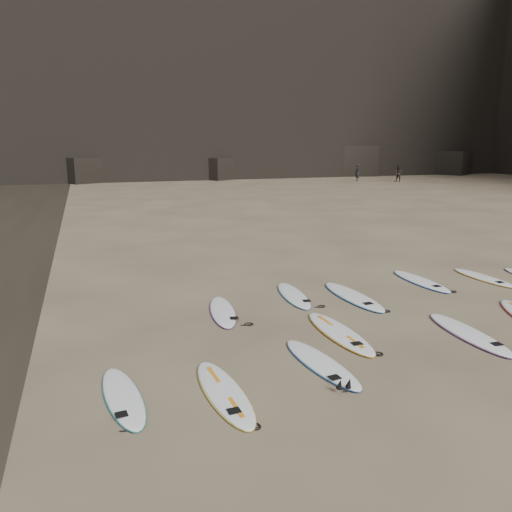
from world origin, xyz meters
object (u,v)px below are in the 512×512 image
(surfboard_1, at_px, (321,363))
(surfboard_6, at_px, (293,295))
(surfboard_11, at_px, (123,396))
(person_b, at_px, (399,173))
(surfboard_9, at_px, (483,277))
(surfboard_0, at_px, (224,392))
(person_a, at_px, (357,173))
(surfboard_7, at_px, (353,296))
(surfboard_2, at_px, (339,332))
(surfboard_3, at_px, (468,333))
(surfboard_5, at_px, (223,311))
(surfboard_8, at_px, (421,281))

(surfboard_1, height_order, surfboard_6, same)
(surfboard_11, bearing_deg, person_b, 44.14)
(surfboard_9, bearing_deg, surfboard_0, -157.25)
(surfboard_1, relative_size, person_a, 1.36)
(surfboard_6, bearing_deg, surfboard_7, -16.18)
(surfboard_2, bearing_deg, surfboard_3, -20.54)
(surfboard_1, bearing_deg, surfboard_9, 21.49)
(surfboard_9, bearing_deg, surfboard_5, -179.14)
(surfboard_2, distance_m, surfboard_8, 5.03)
(surfboard_1, distance_m, surfboard_6, 4.15)
(surfboard_1, xyz_separation_m, surfboard_5, (-0.95, 3.35, -0.00))
(surfboard_3, height_order, surfboard_7, surfboard_7)
(surfboard_6, xyz_separation_m, surfboard_7, (1.43, -0.61, 0.01))
(surfboard_1, xyz_separation_m, surfboard_11, (-3.52, -0.07, -0.00))
(surfboard_3, bearing_deg, surfboard_9, 47.78)
(surfboard_11, bearing_deg, surfboard_8, 19.09)
(surfboard_6, bearing_deg, surfboard_2, -85.71)
(surfboard_2, relative_size, surfboard_9, 1.13)
(surfboard_11, distance_m, person_a, 47.47)
(surfboard_0, height_order, surfboard_11, surfboard_0)
(person_b, bearing_deg, surfboard_9, -66.99)
(surfboard_11, bearing_deg, surfboard_1, -5.01)
(surfboard_2, height_order, person_a, person_a)
(surfboard_1, height_order, surfboard_3, surfboard_3)
(surfboard_0, relative_size, surfboard_9, 1.04)
(surfboard_2, distance_m, surfboard_9, 6.68)
(surfboard_2, relative_size, surfboard_6, 1.11)
(surfboard_2, relative_size, surfboard_8, 1.05)
(surfboard_6, distance_m, person_a, 41.50)
(surfboard_9, distance_m, person_a, 38.80)
(surfboard_9, relative_size, surfboard_11, 1.05)
(surfboard_0, height_order, person_b, person_b)
(surfboard_5, height_order, surfboard_6, surfboard_6)
(surfboard_8, bearing_deg, surfboard_6, -178.73)
(surfboard_6, bearing_deg, surfboard_11, -132.09)
(surfboard_1, height_order, person_b, person_b)
(surfboard_2, bearing_deg, surfboard_6, 86.93)
(surfboard_8, distance_m, person_a, 39.43)
(surfboard_3, distance_m, person_a, 43.51)
(surfboard_3, bearing_deg, surfboard_6, 127.31)
(surfboard_5, xyz_separation_m, surfboard_6, (2.11, 0.63, 0.00))
(surfboard_3, relative_size, surfboard_8, 1.02)
(surfboard_8, bearing_deg, person_a, 62.86)
(surfboard_9, bearing_deg, person_a, 63.35)
(surfboard_1, height_order, surfboard_9, surfboard_1)
(surfboard_0, distance_m, surfboard_3, 5.60)
(surfboard_2, xyz_separation_m, surfboard_3, (2.55, -0.94, -0.00))
(surfboard_11, xyz_separation_m, person_a, (26.95, 39.07, 0.83))
(surfboard_3, relative_size, person_a, 1.48)
(surfboard_1, distance_m, person_b, 45.29)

